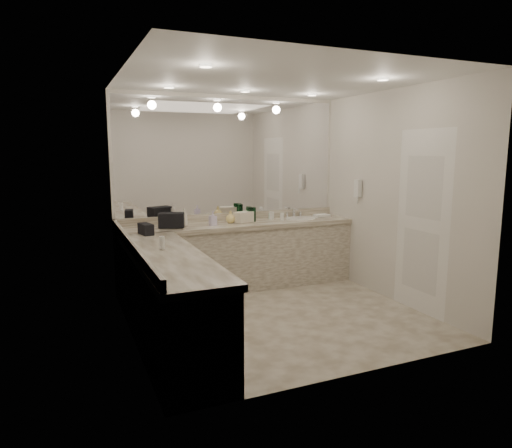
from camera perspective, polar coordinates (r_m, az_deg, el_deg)
name	(u,v)px	position (r m, az deg, el deg)	size (l,w,h in m)	color
floor	(277,316)	(5.30, 2.63, -11.37)	(3.20, 3.20, 0.00)	#BDB4A0
ceiling	(279,79)	(5.02, 2.86, 17.64)	(3.20, 3.20, 0.00)	white
wall_back	(231,191)	(6.37, -3.19, 4.11)	(3.20, 0.02, 2.60)	beige
wall_left	(128,210)	(4.53, -15.76, 1.74)	(0.02, 3.00, 2.60)	beige
wall_right	(395,197)	(5.87, 16.94, 3.30)	(0.02, 3.00, 2.60)	beige
vanity_back_base	(239,257)	(6.23, -2.17, -4.19)	(3.20, 0.60, 0.84)	beige
vanity_back_top	(239,225)	(6.14, -2.16, -0.12)	(3.20, 0.64, 0.06)	beige
vanity_left_base	(168,303)	(4.49, -10.90, -9.69)	(0.60, 2.40, 0.84)	beige
vanity_left_top	(168,257)	(4.37, -10.95, -4.08)	(0.64, 2.42, 0.06)	beige
backsplash_back	(231,216)	(6.39, -3.10, 0.97)	(3.20, 0.04, 0.10)	beige
backsplash_left	(131,245)	(4.59, -15.33, -2.58)	(0.04, 3.00, 0.10)	beige
mirror_back	(231,157)	(6.34, -3.19, 8.38)	(3.12, 0.01, 1.55)	white
mirror_left	(127,160)	(4.50, -15.88, 7.75)	(0.01, 2.92, 1.55)	white
sink	(301,219)	(6.54, 5.60, 0.64)	(0.44, 0.44, 0.03)	white
faucet	(294,212)	(6.71, 4.74, 1.51)	(0.24, 0.16, 0.14)	silver
wall_phone	(358,188)	(6.39, 12.61, 4.37)	(0.06, 0.10, 0.24)	white
door	(422,222)	(5.52, 20.05, 0.18)	(0.02, 0.82, 2.10)	white
black_toiletry_bag	(172,221)	(5.81, -10.51, 0.39)	(0.31, 0.20, 0.18)	black
black_bag_spill	(146,229)	(5.42, -13.61, -0.58)	(0.11, 0.24, 0.13)	black
cream_cosmetic_case	(244,217)	(6.14, -1.56, 0.84)	(0.24, 0.15, 0.14)	beige
hand_towel	(322,216)	(6.74, 8.21, 1.04)	(0.22, 0.14, 0.04)	white
lotion_left	(162,243)	(4.54, -11.67, -2.40)	(0.05, 0.05, 0.12)	white
soap_bottle_a	(184,217)	(5.89, -8.98, 0.86)	(0.09, 0.09, 0.24)	white
soap_bottle_b	(213,218)	(5.93, -5.42, 0.72)	(0.08, 0.09, 0.19)	silver
soap_bottle_c	(230,217)	(6.12, -3.21, 0.91)	(0.13, 0.13, 0.17)	#F3D87E
green_bottle_0	(249,213)	(6.32, -0.92, 1.33)	(0.07, 0.07, 0.20)	#17552A
green_bottle_1	(254,214)	(6.23, -0.31, 1.21)	(0.06, 0.06, 0.20)	#17552A
green_bottle_2	(250,214)	(6.22, -0.81, 1.22)	(0.07, 0.07, 0.20)	#17552A
green_bottle_3	(251,215)	(6.20, -0.67, 1.15)	(0.07, 0.07, 0.19)	#17552A
amenity_bottle_0	(164,223)	(5.81, -11.47, 0.15)	(0.05, 0.05, 0.14)	#3F3F4C
amenity_bottle_1	(271,216)	(6.48, 1.85, 1.02)	(0.06, 0.06, 0.08)	silver
amenity_bottle_2	(272,215)	(6.46, 1.99, 1.08)	(0.06, 0.06, 0.11)	white
amenity_bottle_3	(176,222)	(6.01, -9.97, 0.25)	(0.04, 0.04, 0.09)	silver
amenity_bottle_4	(213,222)	(6.01, -5.42, 0.30)	(0.04, 0.04, 0.07)	white
amenity_bottle_5	(282,217)	(6.31, 3.28, 0.91)	(0.06, 0.06, 0.11)	white
amenity_bottle_6	(246,219)	(6.27, -1.29, 0.64)	(0.04, 0.04, 0.06)	#E57F66
amenity_bottle_7	(165,223)	(5.87, -11.35, 0.18)	(0.04, 0.04, 0.12)	#E57F66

